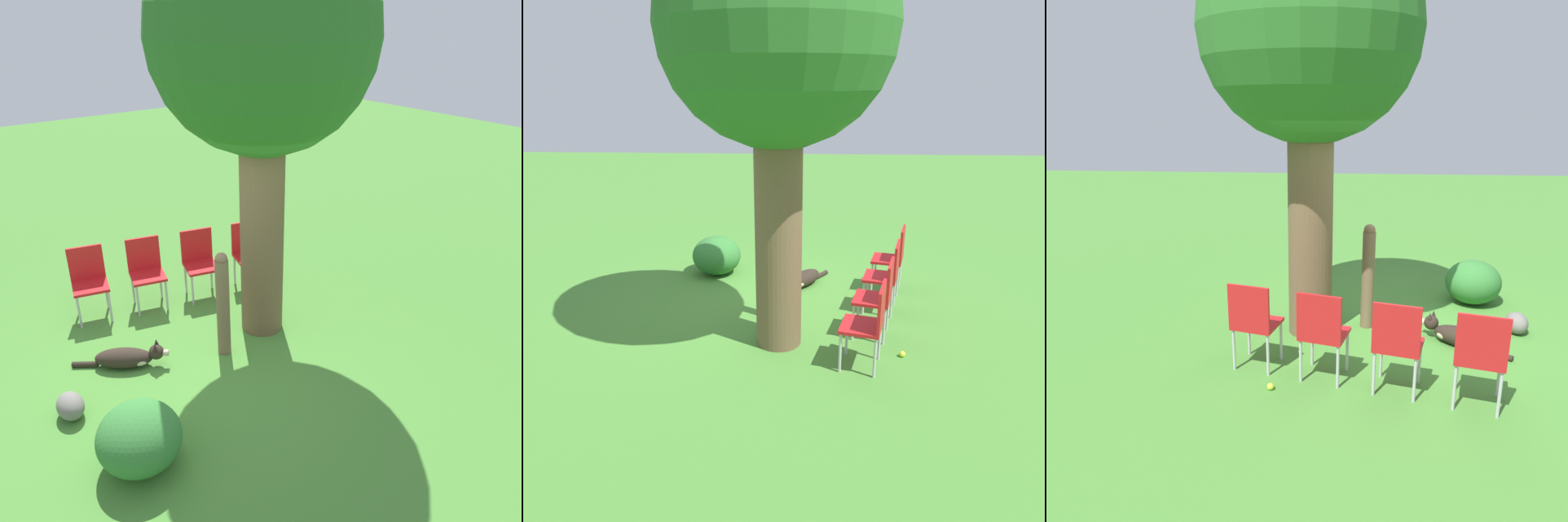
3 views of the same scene
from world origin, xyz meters
The scene contains 11 objects.
ground_plane centered at (0.00, 0.00, 0.00)m, with size 30.00×30.00×0.00m, color #478433.
oak_tree centered at (-0.12, 0.86, 3.30)m, with size 2.36×2.36×4.59m.
dog centered at (-0.37, -0.84, 0.12)m, with size 0.70×0.94×0.33m.
fence_post centered at (0.06, 0.17, 0.66)m, with size 0.15×0.15×1.30m.
red_chair_0 centered at (-1.67, -0.77, 0.55)m, with size 0.52×0.53×0.95m.
red_chair_1 centered at (-1.48, -0.06, 0.55)m, with size 0.52×0.53×0.95m.
red_chair_2 centered at (-1.29, 0.65, 0.55)m, with size 0.52×0.53×0.95m.
red_chair_3 centered at (-1.10, 1.36, 0.55)m, with size 0.52×0.53×0.95m.
tennis_ball centered at (-1.51, 1.14, 0.03)m, with size 0.07×0.07×0.07m.
garden_rock centered at (0.03, -1.63, 0.13)m, with size 0.35×0.26×0.25m.
low_shrub centered at (0.99, -1.32, 0.30)m, with size 0.75×0.75×0.60m.
Camera 3 is at (-5.82, 0.42, 2.64)m, focal length 35.00 mm.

